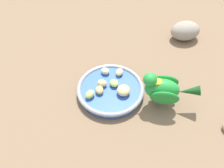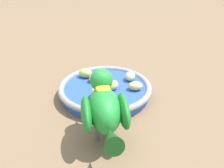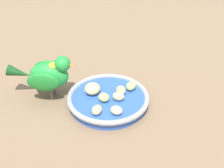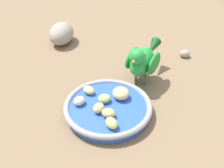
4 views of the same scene
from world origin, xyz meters
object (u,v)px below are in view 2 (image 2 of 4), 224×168
object	(u,v)px
apple_piece_1	(112,86)
apple_piece_3	(130,76)
feeding_bowl	(105,90)
apple_piece_5	(86,73)
parrot	(105,109)
apple_piece_6	(135,86)
apple_piece_2	(107,77)
apple_piece_0	(95,78)
apple_piece_4	(101,92)

from	to	relation	value
apple_piece_1	apple_piece_3	bearing A→B (deg)	140.75
feeding_bowl	apple_piece_5	world-z (taller)	apple_piece_5
apple_piece_1	parrot	size ratio (longest dim) A/B	0.17
apple_piece_1	apple_piece_6	bearing A→B (deg)	91.48
parrot	apple_piece_2	bearing A→B (deg)	-9.16
apple_piece_0	apple_piece_5	xyz separation A→B (m)	(-0.02, -0.02, 0.00)
apple_piece_3	apple_piece_4	distance (m)	0.10
apple_piece_0	apple_piece_3	size ratio (longest dim) A/B	1.09
apple_piece_5	apple_piece_6	distance (m)	0.12
apple_piece_1	apple_piece_6	size ratio (longest dim) A/B	0.96
apple_piece_2	parrot	xyz separation A→B (m)	(0.18, 0.01, 0.04)
apple_piece_2	apple_piece_1	bearing A→B (deg)	19.00
apple_piece_0	apple_piece_1	bearing A→B (deg)	48.33
apple_piece_4	apple_piece_6	bearing A→B (deg)	115.82
apple_piece_3	feeding_bowl	bearing A→B (deg)	-55.44
apple_piece_1	apple_piece_6	world-z (taller)	same
parrot	apple_piece_6	bearing A→B (deg)	-32.44
feeding_bowl	apple_piece_1	world-z (taller)	apple_piece_1
apple_piece_0	apple_piece_6	distance (m)	0.09
apple_piece_2	apple_piece_5	world-z (taller)	same
apple_piece_2	apple_piece_5	xyz separation A→B (m)	(-0.02, -0.05, -0.00)
apple_piece_2	parrot	bearing A→B (deg)	3.25
apple_piece_3	apple_piece_4	xyz separation A→B (m)	(0.08, -0.06, 0.00)
parrot	apple_piece_1	bearing A→B (deg)	-13.44
apple_piece_0	feeding_bowl	bearing A→B (deg)	42.94
apple_piece_2	apple_piece_5	bearing A→B (deg)	-108.95
apple_piece_2	apple_piece_6	distance (m)	0.07
apple_piece_3	parrot	distance (m)	0.19
feeding_bowl	apple_piece_1	xyz separation A→B (m)	(0.01, 0.02, 0.02)
apple_piece_5	parrot	world-z (taller)	parrot
apple_piece_1	apple_piece_5	distance (m)	0.08
apple_piece_3	apple_piece_5	xyz separation A→B (m)	(-0.01, -0.10, 0.00)
apple_piece_4	apple_piece_5	world-z (taller)	apple_piece_4
apple_piece_2	apple_piece_5	size ratio (longest dim) A/B	0.89
apple_piece_1	apple_piece_3	distance (m)	0.06
feeding_bowl	apple_piece_4	size ratio (longest dim) A/B	5.12
apple_piece_3	apple_piece_6	size ratio (longest dim) A/B	0.91
apple_piece_4	parrot	xyz separation A→B (m)	(0.11, 0.02, 0.03)
apple_piece_2	parrot	size ratio (longest dim) A/B	0.17
apple_piece_5	apple_piece_2	bearing A→B (deg)	71.05
feeding_bowl	apple_piece_3	distance (m)	0.07
apple_piece_6	apple_piece_4	bearing A→B (deg)	-64.18
apple_piece_3	parrot	xyz separation A→B (m)	(0.18, -0.04, 0.04)
apple_piece_3	apple_piece_5	size ratio (longest dim) A/B	0.86
feeding_bowl	apple_piece_0	size ratio (longest dim) A/B	6.76
apple_piece_1	apple_piece_4	xyz separation A→B (m)	(0.03, -0.02, 0.00)
feeding_bowl	parrot	size ratio (longest dim) A/B	1.19
apple_piece_6	apple_piece_2	bearing A→B (deg)	-119.73
feeding_bowl	apple_piece_5	size ratio (longest dim) A/B	6.33
apple_piece_2	apple_piece_3	distance (m)	0.05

